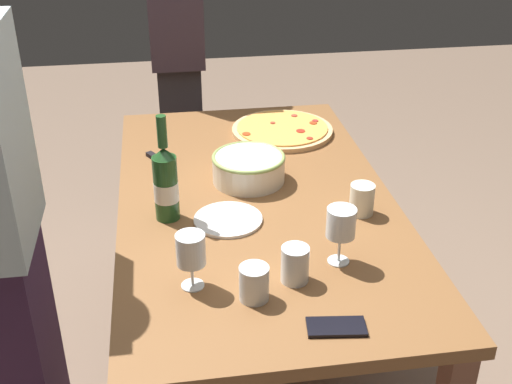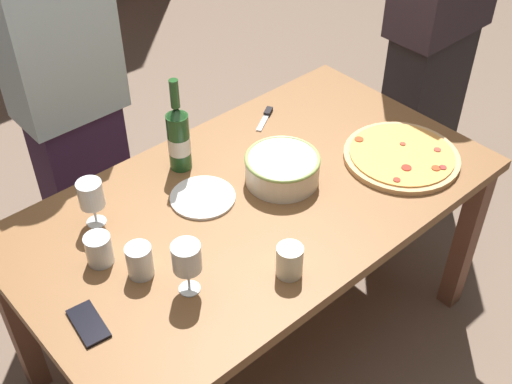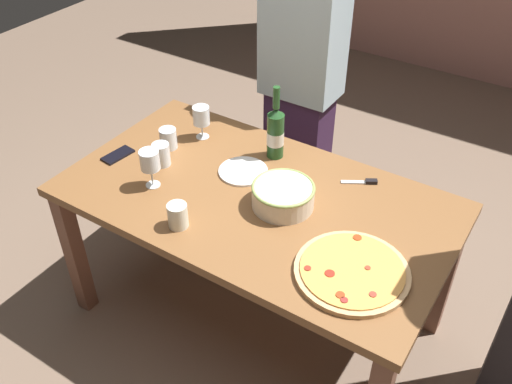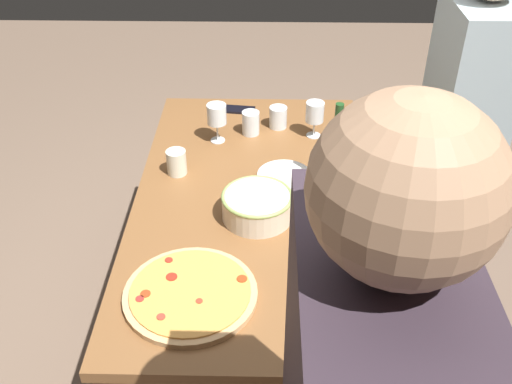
% 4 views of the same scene
% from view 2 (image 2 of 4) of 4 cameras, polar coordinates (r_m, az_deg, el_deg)
% --- Properties ---
extents(ground_plane, '(8.00, 8.00, 0.00)m').
position_cam_2_polar(ground_plane, '(2.67, -0.00, -12.68)').
color(ground_plane, '#78604F').
extents(dining_table, '(1.60, 0.90, 0.75)m').
position_cam_2_polar(dining_table, '(2.18, -0.00, -2.27)').
color(dining_table, brown).
rests_on(dining_table, ground).
extents(pizza, '(0.41, 0.41, 0.03)m').
position_cam_2_polar(pizza, '(2.33, 12.68, 3.10)').
color(pizza, tan).
rests_on(pizza, dining_table).
extents(serving_bowl, '(0.25, 0.25, 0.10)m').
position_cam_2_polar(serving_bowl, '(2.15, 2.32, 2.15)').
color(serving_bowl, silver).
rests_on(serving_bowl, dining_table).
extents(wine_bottle, '(0.08, 0.08, 0.34)m').
position_cam_2_polar(wine_bottle, '(2.18, -6.83, 4.82)').
color(wine_bottle, '#204B21').
rests_on(wine_bottle, dining_table).
extents(wine_glass_near_pizza, '(0.08, 0.08, 0.16)m').
position_cam_2_polar(wine_glass_near_pizza, '(2.02, -14.33, -0.26)').
color(wine_glass_near_pizza, white).
rests_on(wine_glass_near_pizza, dining_table).
extents(wine_glass_by_bottle, '(0.08, 0.08, 0.17)m').
position_cam_2_polar(wine_glass_by_bottle, '(1.76, -6.12, -5.92)').
color(wine_glass_by_bottle, white).
rests_on(wine_glass_by_bottle, dining_table).
extents(cup_amber, '(0.08, 0.08, 0.10)m').
position_cam_2_polar(cup_amber, '(1.87, -10.20, -5.98)').
color(cup_amber, white).
rests_on(cup_amber, dining_table).
extents(cup_ceramic, '(0.08, 0.08, 0.10)m').
position_cam_2_polar(cup_ceramic, '(1.84, 2.97, -6.06)').
color(cup_ceramic, silver).
rests_on(cup_ceramic, dining_table).
extents(cup_spare, '(0.08, 0.08, 0.10)m').
position_cam_2_polar(cup_spare, '(1.93, -13.65, -4.93)').
color(cup_spare, white).
rests_on(cup_spare, dining_table).
extents(side_plate, '(0.21, 0.21, 0.01)m').
position_cam_2_polar(side_plate, '(2.12, -4.71, -0.47)').
color(side_plate, white).
rests_on(side_plate, dining_table).
extents(cell_phone, '(0.09, 0.15, 0.01)m').
position_cam_2_polar(cell_phone, '(1.81, -14.54, -11.14)').
color(cell_phone, black).
rests_on(cell_phone, dining_table).
extents(pizza_knife, '(0.14, 0.10, 0.02)m').
position_cam_2_polar(pizza_knife, '(2.48, 0.89, 6.70)').
color(pizza_knife, silver).
rests_on(pizza_knife, dining_table).
extents(person_host, '(0.38, 0.24, 1.63)m').
position_cam_2_polar(person_host, '(2.51, -16.11, 7.46)').
color(person_host, '#341D39').
rests_on(person_host, ground).
extents(person_guest_left, '(0.46, 0.24, 1.77)m').
position_cam_2_polar(person_guest_left, '(2.94, 15.74, 14.07)').
color(person_guest_left, '#292528').
rests_on(person_guest_left, ground).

